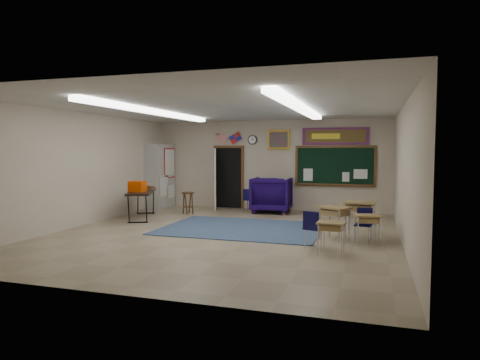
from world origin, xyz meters
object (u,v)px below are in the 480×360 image
(folding_table, at_px, (142,203))
(wingback_armchair, at_px, (272,195))
(student_desk_front_right, at_px, (360,217))
(wooden_stool, at_px, (188,203))
(student_desk_front_left, at_px, (334,222))

(folding_table, bearing_deg, wingback_armchair, 11.59)
(student_desk_front_right, bearing_deg, wingback_armchair, 139.94)
(wooden_stool, bearing_deg, wingback_armchair, 24.93)
(student_desk_front_left, height_order, student_desk_front_right, student_desk_front_right)
(student_desk_front_left, bearing_deg, wingback_armchair, 151.98)
(wingback_armchair, height_order, student_desk_front_right, wingback_armchair)
(student_desk_front_right, bearing_deg, folding_table, -179.92)
(student_desk_front_left, xyz_separation_m, wooden_stool, (-4.73, 2.65, -0.07))
(wingback_armchair, relative_size, folding_table, 0.61)
(folding_table, distance_m, wooden_stool, 1.51)
(folding_table, bearing_deg, wooden_stool, 28.03)
(folding_table, relative_size, wooden_stool, 2.99)
(student_desk_front_left, distance_m, wooden_stool, 5.42)
(wingback_armchair, relative_size, student_desk_front_right, 1.51)
(wingback_armchair, distance_m, student_desk_front_left, 4.42)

